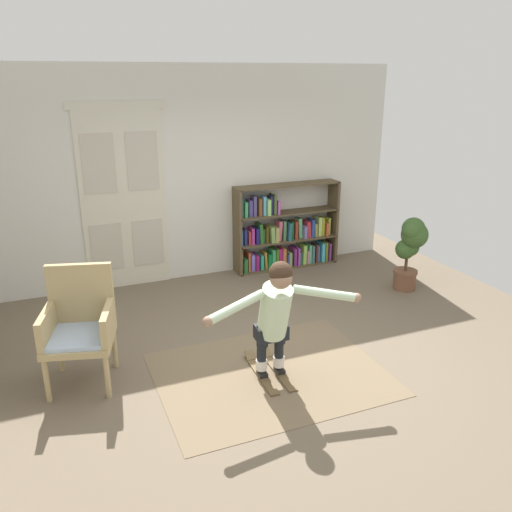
# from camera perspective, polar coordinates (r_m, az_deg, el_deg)

# --- Properties ---
(ground_plane) EXTENTS (7.20, 7.20, 0.00)m
(ground_plane) POSITION_cam_1_polar(r_m,az_deg,el_deg) (5.48, 1.43, -11.04)
(ground_plane) COLOR brown
(back_wall) EXTENTS (6.00, 0.10, 2.90)m
(back_wall) POSITION_cam_1_polar(r_m,az_deg,el_deg) (7.30, -6.78, 8.77)
(back_wall) COLOR silver
(back_wall) RESTS_ON ground
(double_door) EXTENTS (1.22, 0.05, 2.45)m
(double_door) POSITION_cam_1_polar(r_m,az_deg,el_deg) (7.10, -14.22, 6.19)
(double_door) COLOR beige
(double_door) RESTS_ON ground
(rug) EXTENTS (2.16, 1.69, 0.01)m
(rug) POSITION_cam_1_polar(r_m,az_deg,el_deg) (5.21, 1.54, -12.71)
(rug) COLOR #736148
(rug) RESTS_ON ground
(bookshelf) EXTENTS (1.60, 0.30, 1.26)m
(bookshelf) POSITION_cam_1_polar(r_m,az_deg,el_deg) (7.76, 2.93, 2.37)
(bookshelf) COLOR brown
(bookshelf) RESTS_ON ground
(wicker_chair) EXTENTS (0.74, 0.74, 1.10)m
(wicker_chair) POSITION_cam_1_polar(r_m,az_deg,el_deg) (5.13, -18.66, -7.01)
(wicker_chair) COLOR tan
(wicker_chair) RESTS_ON ground
(potted_plant) EXTENTS (0.38, 0.42, 1.02)m
(potted_plant) POSITION_cam_1_polar(r_m,az_deg,el_deg) (7.15, 16.50, 1.19)
(potted_plant) COLOR brown
(potted_plant) RESTS_ON ground
(skis_pair) EXTENTS (0.30, 0.76, 0.07)m
(skis_pair) POSITION_cam_1_polar(r_m,az_deg,el_deg) (5.23, 1.43, -12.37)
(skis_pair) COLOR brown
(skis_pair) RESTS_ON rug
(person_skier) EXTENTS (1.48, 0.54, 1.16)m
(person_skier) POSITION_cam_1_polar(r_m,az_deg,el_deg) (4.77, 2.15, -5.92)
(person_skier) COLOR white
(person_skier) RESTS_ON skis_pair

